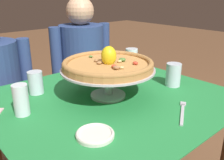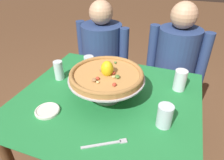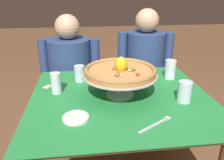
{
  "view_description": "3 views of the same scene",
  "coord_description": "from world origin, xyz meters",
  "px_view_note": "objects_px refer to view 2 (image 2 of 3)",
  "views": [
    {
      "loc": [
        -0.69,
        -0.8,
        1.2
      ],
      "look_at": [
        0.05,
        0.05,
        0.79
      ],
      "focal_mm": 39.44,
      "sensor_mm": 36.0,
      "label": 1
    },
    {
      "loc": [
        0.35,
        -0.89,
        1.47
      ],
      "look_at": [
        0.01,
        0.05,
        0.83
      ],
      "focal_mm": 32.93,
      "sensor_mm": 36.0,
      "label": 2
    },
    {
      "loc": [
        -0.2,
        -1.2,
        1.33
      ],
      "look_at": [
        -0.05,
        0.01,
        0.83
      ],
      "focal_mm": 36.92,
      "sensor_mm": 36.0,
      "label": 3
    }
  ],
  "objects_px": {
    "side_plate": "(47,111)",
    "dinner_fork": "(107,144)",
    "pizza": "(107,74)",
    "water_glass_back_right": "(180,81)",
    "water_glass_side_left": "(59,71)",
    "diner_right": "(173,75)",
    "diner_left": "(102,63)",
    "water_glass_side_right": "(164,117)",
    "sugar_packet": "(59,70)",
    "pizza_stand": "(107,82)",
    "water_glass_back_left": "(89,64)"
  },
  "relations": [
    {
      "from": "side_plate",
      "to": "water_glass_side_left",
      "type": "bearing_deg",
      "value": 110.98
    },
    {
      "from": "pizza",
      "to": "sugar_packet",
      "type": "distance_m",
      "value": 0.5
    },
    {
      "from": "water_glass_back_right",
      "to": "diner_right",
      "type": "height_order",
      "value": "diner_right"
    },
    {
      "from": "pizza_stand",
      "to": "side_plate",
      "type": "xyz_separation_m",
      "value": [
        -0.25,
        -0.23,
        -0.1
      ]
    },
    {
      "from": "diner_left",
      "to": "side_plate",
      "type": "bearing_deg",
      "value": -85.57
    },
    {
      "from": "diner_left",
      "to": "diner_right",
      "type": "xyz_separation_m",
      "value": [
        0.66,
        -0.02,
        0.01
      ]
    },
    {
      "from": "water_glass_back_right",
      "to": "diner_left",
      "type": "xyz_separation_m",
      "value": [
        -0.72,
        0.48,
        -0.24
      ]
    },
    {
      "from": "water_glass_side_left",
      "to": "diner_left",
      "type": "bearing_deg",
      "value": 85.6
    },
    {
      "from": "side_plate",
      "to": "dinner_fork",
      "type": "height_order",
      "value": "side_plate"
    },
    {
      "from": "sugar_packet",
      "to": "diner_left",
      "type": "bearing_deg",
      "value": 77.66
    },
    {
      "from": "water_glass_side_left",
      "to": "dinner_fork",
      "type": "bearing_deg",
      "value": -39.36
    },
    {
      "from": "water_glass_back_left",
      "to": "water_glass_side_right",
      "type": "xyz_separation_m",
      "value": [
        0.58,
        -0.37,
        0.0
      ]
    },
    {
      "from": "pizza",
      "to": "diner_left",
      "type": "xyz_separation_m",
      "value": [
        -0.33,
        0.72,
        -0.34
      ]
    },
    {
      "from": "pizza",
      "to": "sugar_packet",
      "type": "relative_size",
      "value": 8.19
    },
    {
      "from": "pizza_stand",
      "to": "water_glass_side_right",
      "type": "height_order",
      "value": "pizza_stand"
    },
    {
      "from": "dinner_fork",
      "to": "side_plate",
      "type": "bearing_deg",
      "value": 166.15
    },
    {
      "from": "water_glass_side_left",
      "to": "sugar_packet",
      "type": "xyz_separation_m",
      "value": [
        -0.07,
        0.09,
        -0.05
      ]
    },
    {
      "from": "pizza_stand",
      "to": "dinner_fork",
      "type": "bearing_deg",
      "value": -68.67
    },
    {
      "from": "water_glass_side_left",
      "to": "water_glass_back_right",
      "type": "bearing_deg",
      "value": 10.68
    },
    {
      "from": "pizza",
      "to": "dinner_fork",
      "type": "relative_size",
      "value": 2.18
    },
    {
      "from": "water_glass_back_left",
      "to": "sugar_packet",
      "type": "distance_m",
      "value": 0.23
    },
    {
      "from": "dinner_fork",
      "to": "diner_right",
      "type": "relative_size",
      "value": 0.16
    },
    {
      "from": "side_plate",
      "to": "water_glass_side_right",
      "type": "bearing_deg",
      "value": 10.84
    },
    {
      "from": "pizza",
      "to": "diner_right",
      "type": "relative_size",
      "value": 0.35
    },
    {
      "from": "water_glass_back_left",
      "to": "diner_left",
      "type": "xyz_separation_m",
      "value": [
        -0.09,
        0.46,
        -0.23
      ]
    },
    {
      "from": "water_glass_back_right",
      "to": "diner_right",
      "type": "bearing_deg",
      "value": 96.5
    },
    {
      "from": "dinner_fork",
      "to": "pizza_stand",
      "type": "bearing_deg",
      "value": 111.33
    },
    {
      "from": "diner_left",
      "to": "pizza",
      "type": "bearing_deg",
      "value": -65.48
    },
    {
      "from": "side_plate",
      "to": "diner_left",
      "type": "distance_m",
      "value": 0.97
    },
    {
      "from": "pizza",
      "to": "side_plate",
      "type": "xyz_separation_m",
      "value": [
        -0.25,
        -0.23,
        -0.15
      ]
    },
    {
      "from": "pizza_stand",
      "to": "water_glass_back_left",
      "type": "bearing_deg",
      "value": 132.41
    },
    {
      "from": "pizza",
      "to": "side_plate",
      "type": "height_order",
      "value": "pizza"
    },
    {
      "from": "dinner_fork",
      "to": "sugar_packet",
      "type": "relative_size",
      "value": 3.75
    },
    {
      "from": "water_glass_back_right",
      "to": "water_glass_side_left",
      "type": "relative_size",
      "value": 1.03
    },
    {
      "from": "water_glass_side_right",
      "to": "diner_left",
      "type": "relative_size",
      "value": 0.11
    },
    {
      "from": "side_plate",
      "to": "diner_left",
      "type": "bearing_deg",
      "value": 94.43
    },
    {
      "from": "side_plate",
      "to": "diner_left",
      "type": "relative_size",
      "value": 0.12
    },
    {
      "from": "water_glass_side_right",
      "to": "water_glass_back_right",
      "type": "bearing_deg",
      "value": 82.72
    },
    {
      "from": "water_glass_side_right",
      "to": "sugar_packet",
      "type": "bearing_deg",
      "value": 159.61
    },
    {
      "from": "sugar_packet",
      "to": "diner_left",
      "type": "height_order",
      "value": "diner_left"
    },
    {
      "from": "pizza_stand",
      "to": "dinner_fork",
      "type": "distance_m",
      "value": 0.36
    },
    {
      "from": "pizza",
      "to": "water_glass_back_right",
      "type": "bearing_deg",
      "value": 30.81
    },
    {
      "from": "pizza_stand",
      "to": "diner_left",
      "type": "height_order",
      "value": "diner_left"
    },
    {
      "from": "water_glass_side_left",
      "to": "dinner_fork",
      "type": "height_order",
      "value": "water_glass_side_left"
    },
    {
      "from": "water_glass_side_left",
      "to": "water_glass_side_right",
      "type": "height_order",
      "value": "water_glass_side_left"
    },
    {
      "from": "diner_left",
      "to": "pizza_stand",
      "type": "bearing_deg",
      "value": -65.52
    },
    {
      "from": "side_plate",
      "to": "diner_left",
      "type": "height_order",
      "value": "diner_left"
    },
    {
      "from": "water_glass_side_left",
      "to": "diner_left",
      "type": "relative_size",
      "value": 0.11
    },
    {
      "from": "pizza",
      "to": "sugar_packet",
      "type": "height_order",
      "value": "pizza"
    },
    {
      "from": "water_glass_side_left",
      "to": "diner_right",
      "type": "bearing_deg",
      "value": 40.79
    }
  ]
}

